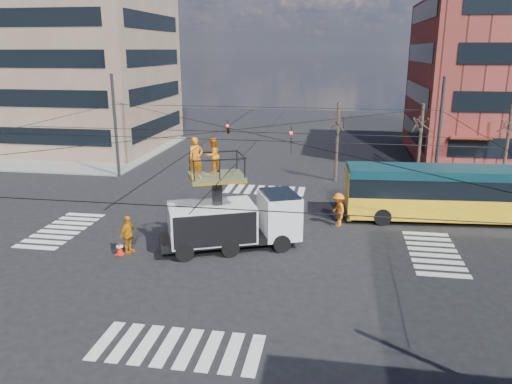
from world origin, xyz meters
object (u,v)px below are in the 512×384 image
(traffic_cone, at_px, (120,248))
(utility_truck, at_px, (233,211))
(flagger, at_px, (338,210))
(worker_ground, at_px, (128,235))
(city_bus, at_px, (461,193))

(traffic_cone, bearing_deg, utility_truck, 18.99)
(traffic_cone, xyz_separation_m, flagger, (10.57, 5.97, 0.64))
(flagger, bearing_deg, traffic_cone, -82.64)
(worker_ground, bearing_deg, traffic_cone, 139.56)
(flagger, bearing_deg, worker_ground, -82.85)
(city_bus, bearing_deg, traffic_cone, -159.80)
(utility_truck, relative_size, city_bus, 0.55)
(city_bus, bearing_deg, utility_truck, -157.56)
(traffic_cone, height_order, worker_ground, worker_ground)
(city_bus, bearing_deg, flagger, -168.13)
(traffic_cone, xyz_separation_m, worker_ground, (0.36, 0.25, 0.63))
(city_bus, relative_size, traffic_cone, 20.50)
(flagger, bearing_deg, utility_truck, -73.81)
(city_bus, xyz_separation_m, worker_ground, (-17.23, -7.74, -0.77))
(utility_truck, height_order, worker_ground, utility_truck)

